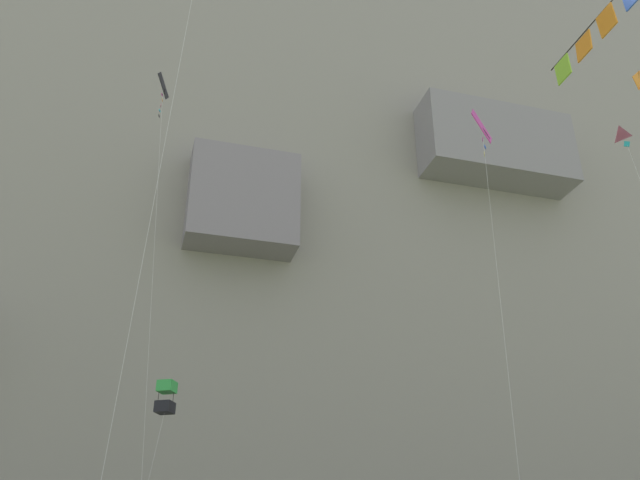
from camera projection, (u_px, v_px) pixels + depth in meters
name	position (u px, v px, depth m)	size (l,w,h in m)	color
cliff_face	(226.00, 183.00, 69.00)	(180.00, 26.60, 78.06)	gray
kite_box_far_left	(166.00, 397.00, 38.64)	(2.17, 4.83, 12.98)	green
kite_banner_high_left	(621.00, 14.00, 15.45)	(2.11, 5.35, 14.88)	black
kite_diamond_mid_right	(163.00, 99.00, 43.94)	(2.23, 5.17, 32.90)	black
kite_diamond_high_center	(483.00, 135.00, 33.74)	(3.75, 4.41, 24.25)	#CC3399
kite_delta_low_left	(639.00, 159.00, 35.66)	(2.28, 4.42, 23.93)	pink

